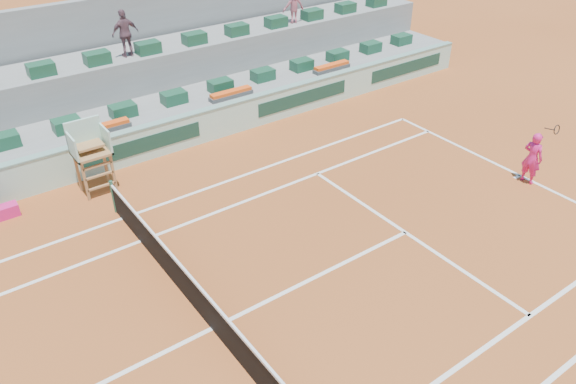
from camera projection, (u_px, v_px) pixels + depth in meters
name	position (u px, v px, depth m)	size (l,w,h in m)	color
ground	(212.00, 329.00, 13.11)	(90.00, 90.00, 0.00)	#94451C
seating_tier_lower	(64.00, 137.00, 20.09)	(36.00, 4.00, 1.20)	gray
seating_tier_upper	(46.00, 104.00, 20.81)	(36.00, 2.40, 2.60)	gray
stadium_back_wall	(29.00, 68.00, 21.41)	(36.00, 0.40, 4.40)	gray
player_bag	(3.00, 212.00, 16.81)	(0.86, 0.38, 0.38)	#DE1C72
spectator_mid	(125.00, 33.00, 20.89)	(1.03, 0.43, 1.76)	brown
spectator_right	(293.00, 5.00, 24.72)	(1.01, 0.58, 1.56)	#994C59
court_lines	(212.00, 328.00, 13.11)	(23.89, 11.09, 0.01)	white
tennis_net	(210.00, 312.00, 12.83)	(0.10, 11.97, 1.10)	black
advertising_hoarding	(85.00, 160.00, 18.58)	(36.00, 0.34, 1.26)	#ACD9C5
umpire_chair	(89.00, 148.00, 17.40)	(1.10, 0.90, 2.40)	#99673A
seat_row_lower	(67.00, 125.00, 19.03)	(32.90, 0.60, 0.44)	#17472E
seat_row_upper	(41.00, 69.00, 19.58)	(32.90, 0.60, 0.44)	#17472E
flower_planters	(28.00, 148.00, 17.80)	(26.80, 0.36, 0.28)	#494949
tennis_player	(532.00, 158.00, 18.17)	(0.48, 0.91, 2.28)	#DE1C72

